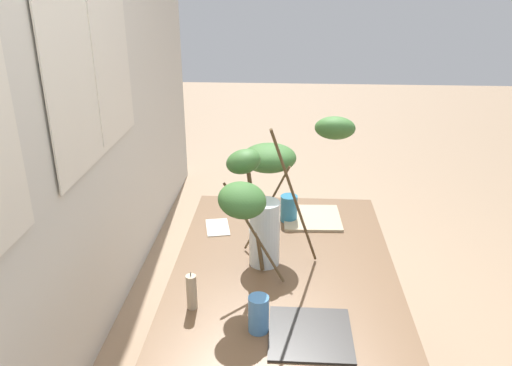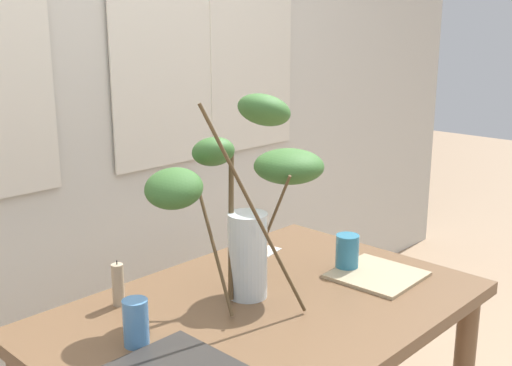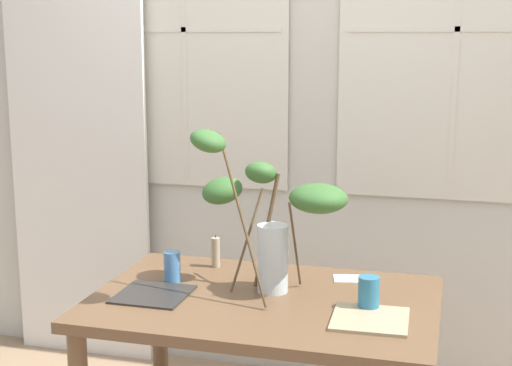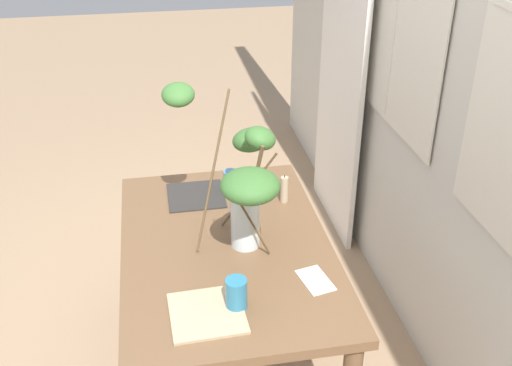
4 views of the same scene
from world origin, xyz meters
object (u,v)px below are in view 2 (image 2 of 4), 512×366
(drinking_glass_blue_left, at_px, (136,323))
(dining_table, at_px, (264,336))
(pillar_candle, at_px, (118,285))
(vase_with_branches, at_px, (249,196))
(plate_square_right, at_px, (377,275))
(drinking_glass_blue_right, at_px, (347,252))

(drinking_glass_blue_left, bearing_deg, dining_table, -11.19)
(drinking_glass_blue_left, distance_m, pillar_candle, 0.25)
(vase_with_branches, bearing_deg, pillar_candle, 142.44)
(drinking_glass_blue_left, bearing_deg, vase_with_branches, -0.49)
(dining_table, xyz_separation_m, plate_square_right, (0.41, -0.12, 0.11))
(dining_table, distance_m, vase_with_branches, 0.42)
(drinking_glass_blue_left, bearing_deg, drinking_glass_blue_right, -6.84)
(vase_with_branches, relative_size, drinking_glass_blue_right, 5.49)
(drinking_glass_blue_right, relative_size, plate_square_right, 0.47)
(dining_table, height_order, plate_square_right, plate_square_right)
(vase_with_branches, relative_size, drinking_glass_blue_left, 5.35)
(plate_square_right, xyz_separation_m, pillar_candle, (-0.70, 0.43, 0.06))
(dining_table, bearing_deg, vase_with_branches, 79.43)
(vase_with_branches, xyz_separation_m, drinking_glass_blue_left, (-0.41, 0.00, -0.25))
(vase_with_branches, distance_m, drinking_glass_blue_left, 0.48)
(drinking_glass_blue_left, height_order, drinking_glass_blue_right, drinking_glass_blue_left)
(dining_table, bearing_deg, drinking_glass_blue_right, -2.34)
(dining_table, relative_size, drinking_glass_blue_left, 10.29)
(drinking_glass_blue_left, xyz_separation_m, pillar_candle, (0.10, 0.23, 0.00))
(vase_with_branches, xyz_separation_m, pillar_candle, (-0.30, 0.23, -0.25))
(vase_with_branches, relative_size, pillar_candle, 4.81)
(drinking_glass_blue_left, bearing_deg, pillar_candle, 65.68)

